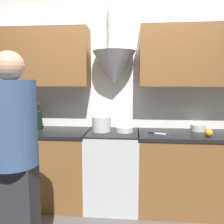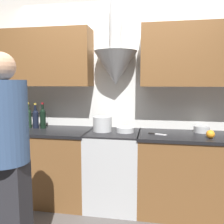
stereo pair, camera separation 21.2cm
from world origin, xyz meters
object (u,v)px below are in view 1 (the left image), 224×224
stove_range (113,169)px  saucepan (198,128)px  mixing_bowl (125,129)px  wine_bottle_5 (16,117)px  wine_bottle_6 (24,118)px  wine_bottle_7 (32,119)px  orange_fruit (209,133)px  stock_pot (101,124)px  wine_bottle_4 (9,118)px  wine_bottle_3 (1,119)px  wine_bottle_8 (39,118)px  person_foreground_left (14,162)px

stove_range → saucepan: (1.02, 0.16, 0.49)m
mixing_bowl → saucepan: size_ratio=1.14×
stove_range → wine_bottle_5: wine_bottle_5 is taller
mixing_bowl → saucepan: 0.90m
wine_bottle_6 → wine_bottle_7: size_ratio=1.02×
wine_bottle_6 → orange_fruit: wine_bottle_6 is taller
stock_pot → saucepan: stock_pot is taller
wine_bottle_4 → mixing_bowl: 1.47m
wine_bottle_3 → stock_pot: size_ratio=1.47×
wine_bottle_7 → wine_bottle_4: bearing=178.8°
wine_bottle_8 → stock_pot: bearing=-3.6°
stove_range → wine_bottle_8: 1.10m
wine_bottle_5 → orange_fruit: size_ratio=4.15×
orange_fruit → saucepan: size_ratio=0.48×
wine_bottle_4 → saucepan: wine_bottle_4 is taller
wine_bottle_6 → wine_bottle_4: bearing=-178.9°
wine_bottle_8 → person_foreground_left: size_ratio=0.19×
wine_bottle_5 → stock_pot: bearing=-3.3°
wine_bottle_8 → wine_bottle_3: bearing=179.4°
wine_bottle_8 → mixing_bowl: wine_bottle_8 is taller
wine_bottle_3 → wine_bottle_4: wine_bottle_4 is taller
stock_pot → mixing_bowl: bearing=-1.9°
wine_bottle_5 → wine_bottle_4: bearing=-175.6°
mixing_bowl → person_foreground_left: 1.43m
mixing_bowl → saucepan: (0.88, 0.15, 0.01)m
wine_bottle_8 → wine_bottle_5: bearing=177.3°
wine_bottle_6 → stock_pot: size_ratio=1.46×
wine_bottle_5 → stock_pot: (1.09, -0.06, -0.06)m
wine_bottle_5 → wine_bottle_6: (0.10, -0.00, -0.01)m
stove_range → stock_pot: size_ratio=4.07×
stock_pot → wine_bottle_5: bearing=176.7°
wine_bottle_5 → wine_bottle_8: bearing=-2.7°
wine_bottle_6 → wine_bottle_7: 0.10m
wine_bottle_7 → saucepan: (2.05, 0.09, -0.09)m
stove_range → person_foreground_left: bearing=-115.5°
orange_fruit → wine_bottle_8: bearing=173.8°
stove_range → stock_pot: (-0.14, 0.02, 0.54)m
wine_bottle_8 → mixing_bowl: bearing=-3.1°
mixing_bowl → wine_bottle_8: bearing=176.9°
wine_bottle_3 → wine_bottle_6: 0.30m
mixing_bowl → person_foreground_left: bearing=-120.3°
wine_bottle_5 → orange_fruit: (2.29, -0.23, -0.10)m
stove_range → wine_bottle_6: (-1.13, 0.08, 0.59)m
wine_bottle_4 → wine_bottle_6: bearing=1.1°
wine_bottle_4 → person_foreground_left: (0.75, -1.30, -0.11)m
stove_range → wine_bottle_7: bearing=176.1°
wine_bottle_5 → stock_pot: wine_bottle_5 is taller
wine_bottle_5 → wine_bottle_8: size_ratio=1.11×
wine_bottle_7 → stock_pot: bearing=-3.2°
person_foreground_left → wine_bottle_5: bearing=116.6°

